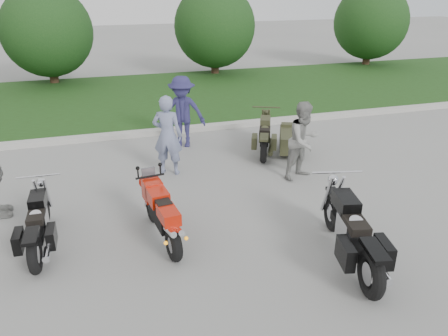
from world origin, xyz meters
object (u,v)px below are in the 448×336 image
object	(u,v)px
sportbike_red	(162,213)
person_denim	(182,112)
cruiser_left	(39,226)
cruiser_sidecar	(280,139)
person_grey	(304,141)
cruiser_right	(353,236)
person_stripe	(167,135)

from	to	relation	value
sportbike_red	person_denim	size ratio (longest dim) A/B	1.00
cruiser_left	cruiser_sidecar	world-z (taller)	cruiser_sidecar
sportbike_red	person_grey	xyz separation A→B (m)	(3.43, 1.71, 0.35)
cruiser_left	cruiser_sidecar	bearing A→B (deg)	28.87
cruiser_right	cruiser_sidecar	world-z (taller)	cruiser_right
cruiser_sidecar	person_stripe	xyz separation A→B (m)	(-2.93, -0.43, 0.53)
cruiser_left	cruiser_right	world-z (taller)	cruiser_right
person_grey	person_denim	size ratio (longest dim) A/B	0.93
cruiser_left	person_stripe	world-z (taller)	person_stripe
cruiser_right	person_denim	bearing A→B (deg)	115.98
person_denim	person_grey	bearing A→B (deg)	-29.94
sportbike_red	cruiser_right	size ratio (longest dim) A/B	0.76
person_grey	cruiser_left	bearing A→B (deg)	172.22
cruiser_sidecar	person_grey	world-z (taller)	person_grey
sportbike_red	person_denim	world-z (taller)	person_denim
person_stripe	person_grey	bearing A→B (deg)	-176.17
cruiser_sidecar	person_stripe	distance (m)	3.01
cruiser_left	person_grey	distance (m)	5.59
cruiser_right	person_stripe	size ratio (longest dim) A/B	1.35
cruiser_sidecar	sportbike_red	bearing A→B (deg)	-114.58
person_stripe	person_denim	bearing A→B (deg)	-87.54
person_stripe	person_grey	distance (m)	3.03
person_stripe	cruiser_right	bearing A→B (deg)	141.14
person_denim	cruiser_right	bearing A→B (deg)	-54.33
cruiser_right	cruiser_sidecar	distance (m)	4.78
sportbike_red	cruiser_right	distance (m)	3.10
person_denim	cruiser_sidecar	bearing A→B (deg)	-6.70
sportbike_red	cruiser_sidecar	distance (m)	4.78
cruiser_left	person_denim	distance (m)	5.27
person_grey	cruiser_sidecar	bearing A→B (deg)	64.08
cruiser_right	person_stripe	bearing A→B (deg)	128.75
cruiser_left	person_grey	size ratio (longest dim) A/B	1.21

